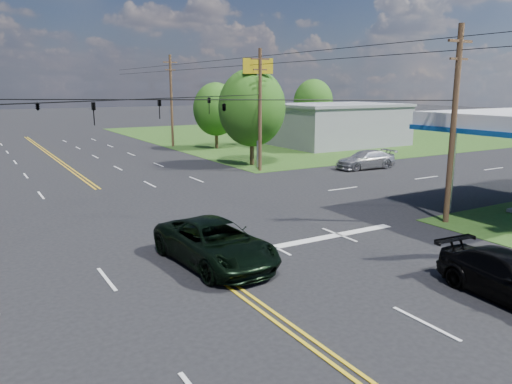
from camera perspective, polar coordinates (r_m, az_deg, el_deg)
ground at (r=26.77m, az=-13.64°, el=-2.73°), size 280.00×280.00×0.00m
grass_ne at (r=71.22m, az=6.14°, el=6.58°), size 46.00×48.00×0.03m
stop_bar at (r=21.94m, az=5.43°, el=-5.70°), size 10.00×0.50×0.02m
retail_ne at (r=58.55m, az=9.28°, el=7.49°), size 14.00×10.00×4.40m
pole_se at (r=25.87m, az=21.65°, el=7.31°), size 1.60×0.28×9.50m
pole_ne at (r=39.55m, az=0.46°, el=9.49°), size 1.60×0.28×9.50m
pole_right_far at (r=56.67m, az=-9.65°, el=10.34°), size 1.60×0.28×10.00m
span_wire_signals at (r=25.94m, az=-14.30°, el=10.19°), size 26.00×18.00×1.13m
power_lines at (r=24.10m, az=-13.22°, el=16.33°), size 26.04×100.00×0.64m
tree_right_a at (r=42.64m, az=-0.47°, el=9.61°), size 5.70×5.70×8.18m
tree_right_b at (r=54.43m, az=-4.59°, el=9.40°), size 4.94×4.94×7.09m
tree_far_r at (r=68.74m, az=6.56°, el=10.17°), size 5.32×5.32×7.63m
pickup_dkgreen at (r=19.07m, az=-4.70°, el=-5.82°), size 3.20×6.17×1.66m
suv_black at (r=17.92m, az=27.21°, el=-8.70°), size 2.42×5.15×1.45m
sedan_far at (r=41.98m, az=12.41°, el=3.64°), size 5.33×2.53×1.50m
polesign_ne at (r=41.06m, az=0.21°, el=12.48°), size 2.36×1.09×8.84m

